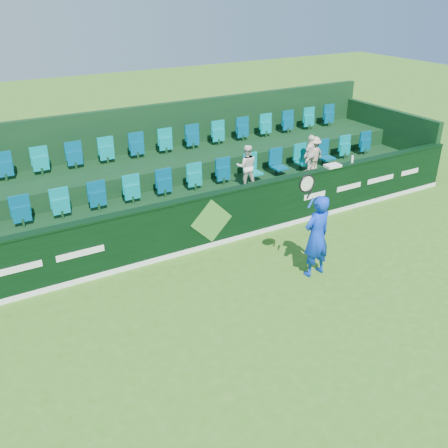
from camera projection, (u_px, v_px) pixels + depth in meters
ground at (316, 336)px, 9.00m from camera, size 60.00×60.00×0.00m
sponsor_hoarding at (209, 220)px, 11.82m from camera, size 16.00×0.25×1.35m
stand_tier_front at (189, 214)px, 12.79m from camera, size 16.00×2.00×0.80m
stand_tier_back at (159, 182)px, 14.16m from camera, size 16.00×1.80×1.30m
stand_rear at (152, 158)px, 14.26m from camera, size 16.00×4.10×2.60m
seat_row_front at (181, 184)px, 12.80m from camera, size 13.50×0.50×0.60m
seat_row_back at (153, 147)px, 13.98m from camera, size 13.50×0.50×0.60m
tennis_player at (316, 236)px, 10.53m from camera, size 1.07×0.48×2.49m
spectator_left at (247, 166)px, 13.17m from camera, size 0.69×0.63×1.15m
spectator_middle at (311, 154)px, 14.15m from camera, size 0.71×0.48×1.12m
spectator_right at (314, 155)px, 14.22m from camera, size 0.74×0.52×1.05m
towel at (333, 166)px, 13.19m from camera, size 0.42×0.28×0.06m
drinks_bottle at (352, 159)px, 13.47m from camera, size 0.06×0.06×0.19m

